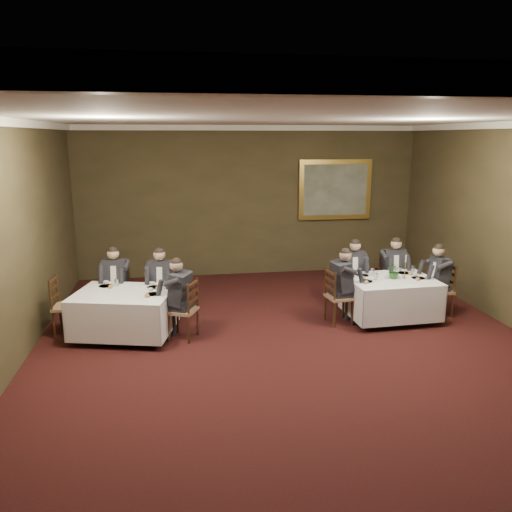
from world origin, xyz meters
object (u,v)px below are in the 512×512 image
object	(u,v)px
diner_main_endleft	(340,295)
chair_sec_endright	(184,322)
chair_sec_backright	(163,305)
chair_main_endleft	(338,308)
centerpiece	(395,270)
table_second	(124,310)
diner_sec_endright	(182,309)
diner_sec_backright	(162,293)
painting	(335,190)
chair_sec_backleft	(118,303)
diner_sec_backleft	(117,292)
chair_main_endright	(439,301)
diner_main_endright	(439,289)
candlestick	(405,269)
chair_main_backright	(391,290)
diner_main_backleft	(352,281)
chair_sec_endleft	(67,318)
diner_main_backright	(392,279)
chair_main_backleft	(352,292)
table_main	(390,296)

from	to	relation	value
diner_main_endleft	chair_sec_endright	bearing A→B (deg)	-92.18
diner_main_endleft	chair_sec_backright	xyz separation A→B (m)	(-3.10, 0.64, -0.23)
chair_main_endleft	diner_main_endleft	distance (m)	0.23
centerpiece	table_second	bearing A→B (deg)	-178.95
chair_sec_backright	diner_sec_endright	world-z (taller)	diner_sec_endright
diner_sec_backright	painting	xyz separation A→B (m)	(4.07, 2.86, 1.49)
diner_sec_endright	painting	bearing A→B (deg)	-20.42
chair_sec_backleft	diner_sec_backleft	bearing A→B (deg)	90.00
chair_main_endright	chair_sec_backleft	bearing A→B (deg)	82.69
diner_main_endright	chair_sec_endright	world-z (taller)	diner_main_endright
chair_main_endright	candlestick	size ratio (longest dim) A/B	2.24
chair_sec_backright	chair_main_endleft	bearing A→B (deg)	179.44
chair_main_backright	diner_main_backleft	bearing A→B (deg)	3.38
centerpiece	candlestick	bearing A→B (deg)	-2.56
chair_sec_endleft	candlestick	size ratio (longest dim) A/B	2.24
chair_main_backright	chair_sec_endleft	xyz separation A→B (m)	(-6.02, -0.65, 0.00)
diner_main_backright	chair_main_endright	xyz separation A→B (m)	(0.60, -0.76, -0.23)
diner_main_backleft	painting	bearing A→B (deg)	-95.79
diner_main_endleft	centerpiece	distance (m)	1.10
diner_main_endleft	chair_sec_backright	size ratio (longest dim) A/B	1.35
chair_main_backleft	diner_main_backleft	xyz separation A→B (m)	(-0.00, -0.01, 0.23)
diner_sec_endright	candlestick	bearing A→B (deg)	-61.17
chair_sec_endright	diner_main_endleft	bearing A→B (deg)	-59.88
chair_sec_backright	chair_main_backright	bearing A→B (deg)	-166.15
chair_main_endright	painting	xyz separation A→B (m)	(-0.98, 3.41, 1.72)
chair_main_backleft	chair_main_endright	size ratio (longest dim) A/B	1.00
table_main	diner_main_endright	bearing A→B (deg)	2.29
chair_main_endright	chair_sec_backleft	xyz separation A→B (m)	(-5.86, 0.77, 0.00)
diner_sec_endright	chair_main_backright	bearing A→B (deg)	-50.39
table_main	painting	xyz separation A→B (m)	(0.00, 3.45, 1.55)
diner_main_endright	diner_sec_backright	world-z (taller)	same
candlestick	chair_main_endright	bearing A→B (deg)	2.93
diner_sec_backright	candlestick	distance (m)	4.38
chair_sec_endleft	centerpiece	distance (m)	5.73
table_second	diner_main_backleft	bearing A→B (deg)	11.27
diner_main_backright	painting	distance (m)	3.06
diner_sec_backright	chair_sec_endleft	distance (m)	1.64
diner_main_endleft	chair_main_endleft	bearing A→B (deg)	-90.00
chair_main_backright	candlestick	distance (m)	1.04
chair_main_backleft	diner_main_endright	size ratio (longest dim) A/B	0.74
chair_main_endright	painting	distance (m)	3.94
chair_sec_backleft	candlestick	size ratio (longest dim) A/B	2.24
chair_main_endleft	candlestick	distance (m)	1.39
diner_main_endleft	diner_main_endright	xyz separation A→B (m)	(1.93, 0.08, 0.00)
chair_main_endright	chair_sec_backright	xyz separation A→B (m)	(-5.05, 0.56, 0.00)
chair_main_backleft	painting	distance (m)	3.21
diner_sec_endright	table_main	bearing A→B (deg)	-60.89
diner_main_backright	table_second	bearing A→B (deg)	10.11
painting	chair_sec_endright	bearing A→B (deg)	-134.57
diner_main_backright	chair_main_endleft	size ratio (longest dim) A/B	1.35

